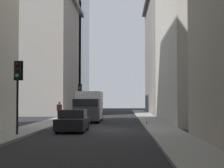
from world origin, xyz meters
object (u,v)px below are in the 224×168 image
Objects in this scene: traffic_light_foreground at (18,80)px; traffic_light_midblock at (80,92)px; sedan_black at (73,121)px; delivery_truck at (89,106)px; discarded_bottle at (146,123)px; pedestrian at (59,110)px.

traffic_light_midblock is (29.96, 0.16, -0.00)m from traffic_light_foreground.
traffic_light_foreground reaches higher than sedan_black.
discarded_bottle is (-5.69, -5.04, -1.21)m from delivery_truck.
pedestrian reaches higher than sedan_black.
traffic_light_midblock reaches higher than discarded_bottle.
pedestrian is (-17.00, -0.21, -2.04)m from traffic_light_midblock.
traffic_light_midblock reaches higher than sedan_black.
sedan_black is 2.44× the size of pedestrian.
sedan_black is at bearing 135.05° from discarded_bottle.
delivery_truck is 1.58× the size of traffic_light_foreground.
traffic_light_midblock is at bearing 5.97° from sedan_black.
delivery_truck is at bearing -169.98° from traffic_light_midblock.
delivery_truck reaches higher than sedan_black.
discarded_bottle is at bearing -138.45° from delivery_truck.
delivery_truck is 23.93× the size of discarded_bottle.
traffic_light_foreground is 1.00× the size of traffic_light_midblock.
discarded_bottle is (-21.28, -7.80, -2.90)m from traffic_light_midblock.
traffic_light_midblock is 2.32× the size of pedestrian.
delivery_truck reaches higher than discarded_bottle.
pedestrian is 6.52× the size of discarded_bottle.
sedan_black is 1.05× the size of traffic_light_midblock.
sedan_black is 5.11m from traffic_light_foreground.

